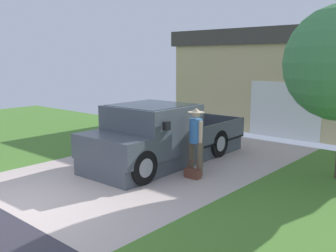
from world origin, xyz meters
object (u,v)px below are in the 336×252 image
Objects in this scene: person_with_hat at (196,137)px; handbag at (193,173)px; pickup_truck at (157,137)px; house_with_garage at (309,79)px; wheeled_trash_bin at (161,118)px.

handbag is at bearing 132.04° from person_with_hat.
pickup_truck is 1.66m from handbag.
person_with_hat is 0.88m from handbag.
handbag is at bearing -86.00° from house_with_garage.
person_with_hat is at bearing -86.88° from house_with_garage.
wheeled_trash_bin reaches higher than handbag.
pickup_truck is at bearing 166.55° from handbag.
person_with_hat reaches higher than wheeled_trash_bin.
pickup_truck is at bearing -49.10° from wheeled_trash_bin.
pickup_truck is 5.05× the size of wheeled_trash_bin.
house_with_garage is (-0.61, 8.66, 1.89)m from handbag.
wheeled_trash_bin is at bearing 139.58° from handbag.
house_with_garage is at bearing 50.54° from wheeled_trash_bin.
handbag is at bearing 165.09° from pickup_truck.
wheeled_trash_bin is at bearing -23.17° from person_with_hat.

